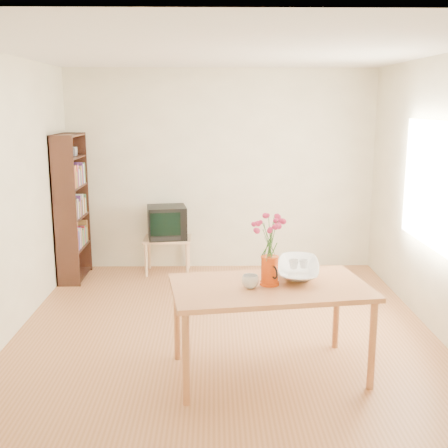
{
  "coord_description": "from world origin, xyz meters",
  "views": [
    {
      "loc": [
        -0.1,
        -5.06,
        2.15
      ],
      "look_at": [
        0.0,
        0.3,
        1.0
      ],
      "focal_mm": 45.0,
      "sensor_mm": 36.0,
      "label": 1
    }
  ],
  "objects_px": {
    "table": "(270,294)",
    "television": "(167,222)",
    "pitcher": "(270,272)",
    "bowl": "(299,246)",
    "mug": "(250,282)"
  },
  "relations": [
    {
      "from": "pitcher",
      "to": "bowl",
      "type": "height_order",
      "value": "bowl"
    },
    {
      "from": "bowl",
      "to": "table",
      "type": "bearing_deg",
      "value": -131.5
    },
    {
      "from": "pitcher",
      "to": "mug",
      "type": "bearing_deg",
      "value": -174.88
    },
    {
      "from": "pitcher",
      "to": "bowl",
      "type": "bearing_deg",
      "value": 26.22
    },
    {
      "from": "table",
      "to": "television",
      "type": "relative_size",
      "value": 3.07
    },
    {
      "from": "mug",
      "to": "pitcher",
      "type": "bearing_deg",
      "value": 178.6
    },
    {
      "from": "table",
      "to": "pitcher",
      "type": "bearing_deg",
      "value": 96.74
    },
    {
      "from": "table",
      "to": "television",
      "type": "distance_m",
      "value": 3.02
    },
    {
      "from": "television",
      "to": "pitcher",
      "type": "bearing_deg",
      "value": -78.62
    },
    {
      "from": "pitcher",
      "to": "bowl",
      "type": "relative_size",
      "value": 0.46
    },
    {
      "from": "table",
      "to": "mug",
      "type": "xyz_separation_m",
      "value": [
        -0.16,
        -0.06,
        0.12
      ]
    },
    {
      "from": "television",
      "to": "table",
      "type": "bearing_deg",
      "value": -78.64
    },
    {
      "from": "pitcher",
      "to": "bowl",
      "type": "distance_m",
      "value": 0.42
    },
    {
      "from": "pitcher",
      "to": "table",
      "type": "bearing_deg",
      "value": -95.24
    },
    {
      "from": "table",
      "to": "bowl",
      "type": "distance_m",
      "value": 0.51
    }
  ]
}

